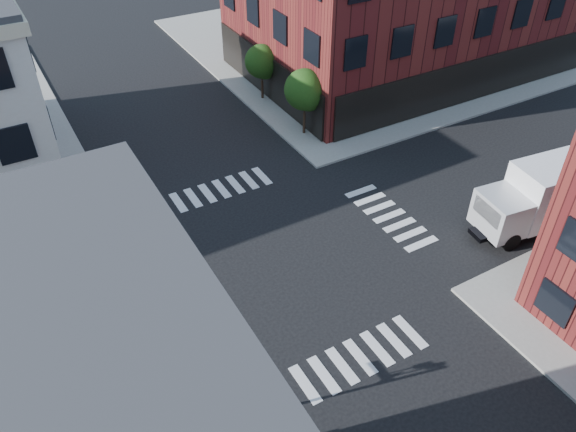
# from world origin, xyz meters

# --- Properties ---
(ground) EXTENTS (120.00, 120.00, 0.00)m
(ground) POSITION_xyz_m (0.00, 0.00, 0.00)
(ground) COLOR black
(ground) RESTS_ON ground
(sidewalk_ne) EXTENTS (30.00, 30.00, 0.15)m
(sidewalk_ne) POSITION_xyz_m (21.00, 21.00, 0.07)
(sidewalk_ne) COLOR gray
(sidewalk_ne) RESTS_ON ground
(tree_near) EXTENTS (2.69, 2.69, 4.49)m
(tree_near) POSITION_xyz_m (7.56, 9.98, 3.16)
(tree_near) COLOR black
(tree_near) RESTS_ON ground
(tree_far) EXTENTS (2.43, 2.43, 4.07)m
(tree_far) POSITION_xyz_m (7.56, 15.98, 2.87)
(tree_far) COLOR black
(tree_far) RESTS_ON ground
(signal_pole) EXTENTS (1.29, 1.24, 4.60)m
(signal_pole) POSITION_xyz_m (-6.72, -6.68, 2.86)
(signal_pole) COLOR black
(signal_pole) RESTS_ON ground
(box_truck) EXTENTS (8.49, 3.50, 3.75)m
(box_truck) POSITION_xyz_m (13.93, -4.56, 1.95)
(box_truck) COLOR white
(box_truck) RESTS_ON ground
(traffic_cone) EXTENTS (0.40, 0.40, 0.69)m
(traffic_cone) POSITION_xyz_m (-5.70, -5.29, 0.33)
(traffic_cone) COLOR #ED4D0A
(traffic_cone) RESTS_ON ground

